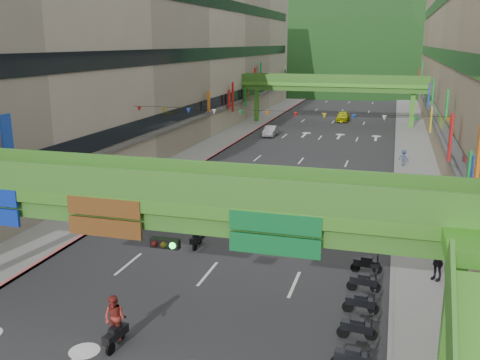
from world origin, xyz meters
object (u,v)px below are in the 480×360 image
scooter_rider_near (197,232)px  car_yellow (343,116)px  scooter_rider_mid (115,321)px  pedestrian_red (449,231)px  overpass_near (170,219)px  car_silver (271,131)px

scooter_rider_near → car_yellow: bearing=86.7°
scooter_rider_mid → car_yellow: bearing=87.8°
scooter_rider_mid → car_yellow: size_ratio=0.48×
scooter_rider_near → pedestrian_red: size_ratio=1.32×
pedestrian_red → car_yellow: bearing=88.3°
pedestrian_red → scooter_rider_near: bearing=-175.9°
car_yellow → pedestrian_red: car_yellow is taller
overpass_near → pedestrian_red: overpass_near is taller
scooter_rider_near → car_silver: bearing=96.6°
car_silver → car_yellow: car_yellow is taller
car_silver → pedestrian_red: (18.38, -33.40, 0.12)m
scooter_rider_near → scooter_rider_mid: bearing=-86.6°
overpass_near → scooter_rider_mid: bearing=-160.0°
car_silver → car_yellow: size_ratio=0.88×
overpass_near → scooter_rider_mid: overpass_near is taller
scooter_rider_mid → car_silver: (-5.02, 48.75, -0.47)m
overpass_near → car_yellow: overpass_near is taller
overpass_near → car_silver: (-7.12, 47.99, -4.56)m
car_yellow → pedestrian_red: (10.92, -49.24, -0.00)m
scooter_rider_near → scooter_rider_mid: scooter_rider_mid is taller
scooter_rider_near → car_yellow: scooter_rider_near is taller
overpass_near → scooter_rider_near: 11.17m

